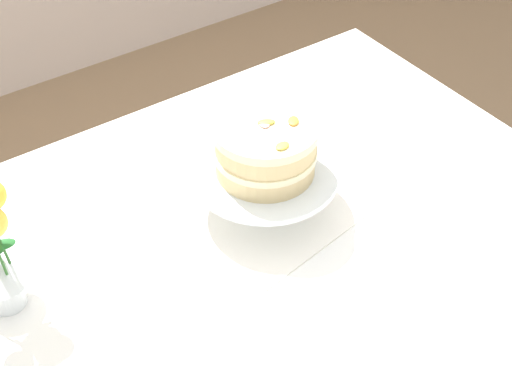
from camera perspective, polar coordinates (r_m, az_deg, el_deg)
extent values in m
cube|color=white|center=(1.51, -0.65, -4.66)|extent=(1.40, 1.00, 0.03)
cylinder|color=brown|center=(2.27, 6.24, 1.02)|extent=(0.06, 0.06, 0.71)
cube|color=white|center=(1.57, 0.65, -1.80)|extent=(0.37, 0.37, 0.00)
cylinder|color=silver|center=(1.56, 0.65, -1.63)|extent=(0.11, 0.11, 0.01)
cylinder|color=silver|center=(1.53, 0.66, -0.47)|extent=(0.03, 0.03, 0.07)
cylinder|color=silver|center=(1.51, 0.67, 0.77)|extent=(0.29, 0.29, 0.01)
cylinder|color=beige|center=(1.49, 0.68, 1.52)|extent=(0.19, 0.19, 0.04)
cylinder|color=beige|center=(1.47, 0.69, 2.32)|extent=(0.20, 0.20, 0.01)
cylinder|color=beige|center=(1.46, 0.70, 3.13)|extent=(0.19, 0.19, 0.04)
cylinder|color=beige|center=(1.44, 0.71, 4.03)|extent=(0.20, 0.20, 0.02)
ellipsoid|color=yellow|center=(1.43, 0.76, 4.51)|extent=(0.04, 0.03, 0.01)
ellipsoid|color=pink|center=(1.43, 0.61, 4.42)|extent=(0.03, 0.03, 0.01)
ellipsoid|color=orange|center=(1.44, 2.77, 4.60)|extent=(0.03, 0.04, 0.01)
ellipsoid|color=yellow|center=(1.38, 1.95, 2.76)|extent=(0.03, 0.03, 0.01)
cylinder|color=silver|center=(1.44, -17.98, -7.57)|extent=(0.07, 0.07, 0.06)
ellipsoid|color=#236B2D|center=(1.37, -18.17, -4.34)|extent=(0.05, 0.03, 0.01)
ellipsoid|color=#E56B51|center=(1.72, 1.35, 2.78)|extent=(0.04, 0.04, 0.01)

